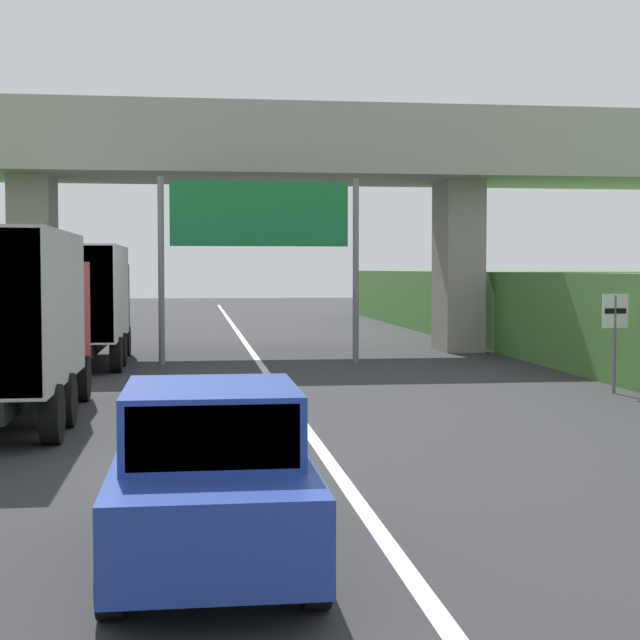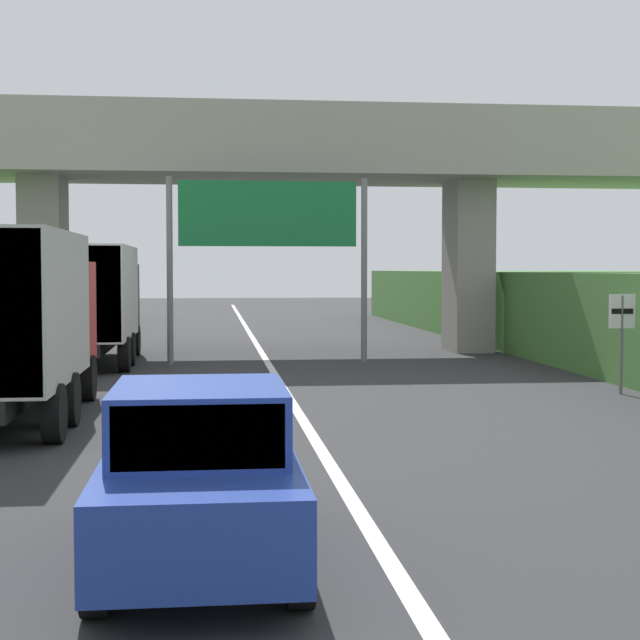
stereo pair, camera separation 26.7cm
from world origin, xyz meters
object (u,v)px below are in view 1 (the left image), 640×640
overhead_highway_sign (260,226)px  truck_black (84,298)px  speed_limit_sign (615,328)px  car_blue (211,476)px  truck_red (8,316)px

overhead_highway_sign → truck_black: size_ratio=0.81×
truck_black → speed_limit_sign: bearing=-33.4°
overhead_highway_sign → car_blue: overhead_highway_sign is taller
overhead_highway_sign → truck_red: overhead_highway_sign is taller
overhead_highway_sign → truck_red: size_ratio=0.81×
overhead_highway_sign → truck_red: 11.86m
truck_red → car_blue: (3.46, -9.01, -1.08)m
overhead_highway_sign → speed_limit_sign: bearing=-46.6°
truck_black → overhead_highway_sign: bearing=-4.3°
speed_limit_sign → overhead_highway_sign: bearing=133.4°
speed_limit_sign → truck_black: truck_black is taller
truck_black → car_blue: truck_black is taller
speed_limit_sign → truck_red: (-12.64, -2.59, 0.46)m
speed_limit_sign → car_blue: (-9.18, -11.60, -0.62)m
overhead_highway_sign → truck_black: 5.51m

